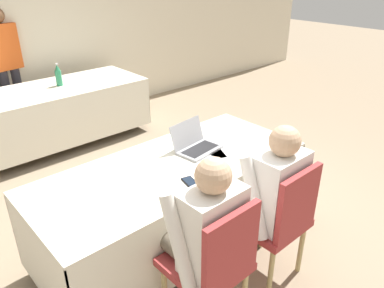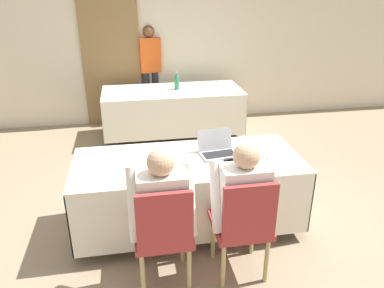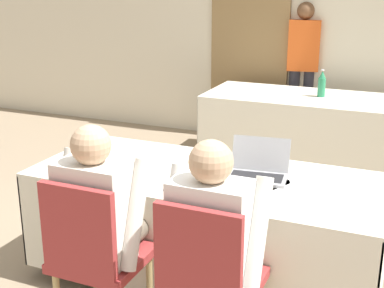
% 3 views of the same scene
% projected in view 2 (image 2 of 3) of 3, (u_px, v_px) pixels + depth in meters
% --- Properties ---
extents(ground_plane, '(24.00, 24.00, 0.00)m').
position_uv_depth(ground_plane, '(188.00, 225.00, 3.72)').
color(ground_plane, gray).
extents(wall_back, '(12.00, 0.06, 2.70)m').
position_uv_depth(wall_back, '(156.00, 40.00, 6.06)').
color(wall_back, beige).
rests_on(wall_back, ground_plane).
extents(curtain_panel, '(0.91, 0.04, 2.65)m').
position_uv_depth(curtain_panel, '(110.00, 44.00, 5.90)').
color(curtain_panel, olive).
rests_on(curtain_panel, ground_plane).
extents(conference_table_near, '(2.09, 0.89, 0.72)m').
position_uv_depth(conference_table_near, '(188.00, 175.00, 3.50)').
color(conference_table_near, silver).
rests_on(conference_table_near, ground_plane).
extents(conference_table_far, '(2.09, 0.89, 0.72)m').
position_uv_depth(conference_table_far, '(173.00, 100.00, 5.70)').
color(conference_table_far, silver).
rests_on(conference_table_far, ground_plane).
extents(laptop, '(0.37, 0.32, 0.21)m').
position_uv_depth(laptop, '(218.00, 150.00, 3.52)').
color(laptop, '#99999E').
rests_on(laptop, conference_table_near).
extents(cell_phone, '(0.11, 0.16, 0.01)m').
position_uv_depth(cell_phone, '(185.00, 174.00, 3.17)').
color(cell_phone, black).
rests_on(cell_phone, conference_table_near).
extents(paper_beside_laptop, '(0.28, 0.34, 0.00)m').
position_uv_depth(paper_beside_laptop, '(233.00, 159.00, 3.45)').
color(paper_beside_laptop, white).
rests_on(paper_beside_laptop, conference_table_near).
extents(paper_centre_table, '(0.31, 0.36, 0.00)m').
position_uv_depth(paper_centre_table, '(226.00, 157.00, 3.48)').
color(paper_centre_table, white).
rests_on(paper_centre_table, conference_table_near).
extents(water_bottle, '(0.07, 0.07, 0.27)m').
position_uv_depth(water_bottle, '(177.00, 82.00, 5.62)').
color(water_bottle, '#288456').
rests_on(water_bottle, conference_table_far).
extents(chair_near_left, '(0.44, 0.44, 0.92)m').
position_uv_depth(chair_near_left, '(164.00, 232.00, 2.79)').
color(chair_near_left, tan).
rests_on(chair_near_left, ground_plane).
extents(chair_near_right, '(0.44, 0.44, 0.92)m').
position_uv_depth(chair_near_right, '(243.00, 223.00, 2.89)').
color(chair_near_right, tan).
rests_on(chair_near_right, ground_plane).
extents(person_checkered_shirt, '(0.50, 0.52, 1.18)m').
position_uv_depth(person_checkered_shirt, '(162.00, 206.00, 2.82)').
color(person_checkered_shirt, '#665B4C').
rests_on(person_checkered_shirt, ground_plane).
extents(person_white_shirt, '(0.50, 0.52, 1.18)m').
position_uv_depth(person_white_shirt, '(241.00, 199.00, 2.92)').
color(person_white_shirt, '#665B4C').
rests_on(person_white_shirt, ground_plane).
extents(person_red_shirt, '(0.37, 0.26, 1.59)m').
position_uv_depth(person_red_shirt, '(150.00, 68.00, 6.19)').
color(person_red_shirt, '#33333D').
rests_on(person_red_shirt, ground_plane).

